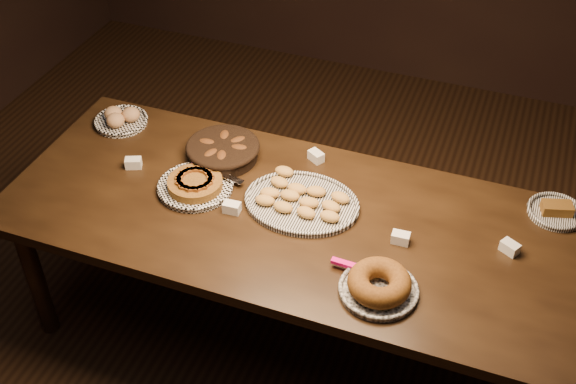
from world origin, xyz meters
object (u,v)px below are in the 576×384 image
(apple_tart_plate, at_px, (195,185))
(bundt_cake_plate, at_px, (379,285))
(buffet_table, at_px, (290,227))
(madeleine_platter, at_px, (301,201))

(apple_tart_plate, bearing_deg, bundt_cake_plate, -19.12)
(buffet_table, xyz_separation_m, madeleine_platter, (0.02, 0.07, 0.09))
(buffet_table, bearing_deg, bundt_cake_plate, -32.69)
(apple_tart_plate, bearing_deg, buffet_table, -1.70)
(bundt_cake_plate, bearing_deg, buffet_table, 153.76)
(bundt_cake_plate, bearing_deg, madeleine_platter, 146.35)
(madeleine_platter, bearing_deg, bundt_cake_plate, -41.33)
(apple_tart_plate, distance_m, madeleine_platter, 0.46)
(apple_tart_plate, relative_size, madeleine_platter, 0.72)
(buffet_table, height_order, bundt_cake_plate, bundt_cake_plate)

